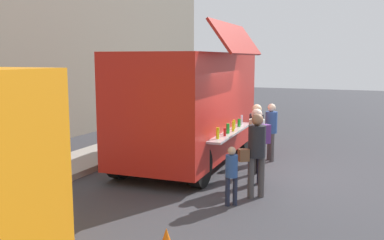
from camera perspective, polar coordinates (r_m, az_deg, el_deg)
ground_plane at (r=10.65m, az=7.83°, el=-7.13°), size 60.00×60.00×0.00m
curb_strip at (r=9.91m, az=-24.15°, el=-8.55°), size 28.00×1.60×0.15m
food_truck_main at (r=11.37m, az=-0.19°, el=2.22°), size 5.54×3.05×3.67m
trash_bin at (r=16.27m, az=-1.89°, el=-0.03°), size 0.60×0.60×0.91m
customer_front_ordering at (r=10.40m, az=8.65°, el=-1.70°), size 0.35×0.35×1.72m
customer_mid_with_backpack at (r=9.51m, az=8.79°, el=-2.52°), size 0.53×0.54×1.72m
customer_rear_waiting at (r=8.65m, az=8.62°, el=-3.79°), size 0.47×0.53×1.73m
customer_extra_browsing at (r=11.84m, az=10.62°, el=-0.91°), size 0.32×0.32×1.59m
child_near_queue at (r=8.19m, az=5.35°, el=-6.81°), size 0.24×0.24×1.16m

